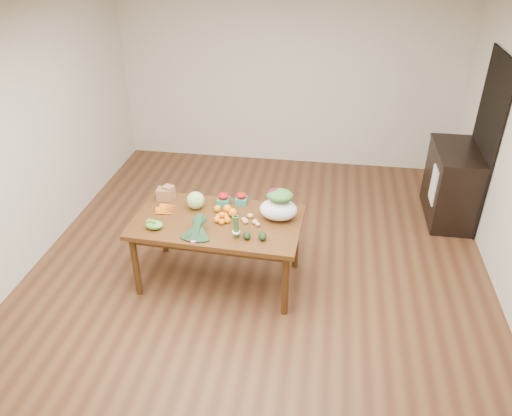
% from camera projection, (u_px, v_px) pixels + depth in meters
% --- Properties ---
extents(floor, '(6.00, 6.00, 0.00)m').
position_uv_depth(floor, '(257.00, 277.00, 5.41)').
color(floor, brown).
rests_on(floor, ground).
extents(ceiling, '(5.00, 6.00, 0.02)m').
position_uv_depth(ceiling, '(257.00, 14.00, 4.03)').
color(ceiling, white).
rests_on(ceiling, room_walls).
extents(room_walls, '(5.02, 6.02, 2.70)m').
position_uv_depth(room_walls, '(257.00, 165.00, 4.72)').
color(room_walls, silver).
rests_on(room_walls, floor).
extents(dining_table, '(1.72, 1.01, 0.75)m').
position_uv_depth(dining_table, '(219.00, 251.00, 5.19)').
color(dining_table, '#552F13').
rests_on(dining_table, floor).
extents(doorway_dark, '(0.02, 1.00, 2.10)m').
position_uv_depth(doorway_dark, '(484.00, 143.00, 5.91)').
color(doorway_dark, black).
rests_on(doorway_dark, floor).
extents(cabinet, '(0.52, 1.02, 0.94)m').
position_uv_depth(cabinet, '(451.00, 184.00, 6.25)').
color(cabinet, black).
rests_on(cabinet, floor).
extents(dish_towel, '(0.02, 0.28, 0.45)m').
position_uv_depth(dish_towel, '(433.00, 185.00, 6.06)').
color(dish_towel, white).
rests_on(dish_towel, cabinet).
extents(paper_bag, '(0.23, 0.19, 0.16)m').
position_uv_depth(paper_bag, '(165.00, 193.00, 5.32)').
color(paper_bag, brown).
rests_on(paper_bag, dining_table).
extents(cabbage, '(0.19, 0.19, 0.19)m').
position_uv_depth(cabbage, '(196.00, 200.00, 5.16)').
color(cabbage, '#B4CF77').
rests_on(cabbage, dining_table).
extents(strawberry_basket_a, '(0.13, 0.13, 0.11)m').
position_uv_depth(strawberry_basket_a, '(223.00, 200.00, 5.23)').
color(strawberry_basket_a, '#BA0C10').
rests_on(strawberry_basket_a, dining_table).
extents(strawberry_basket_b, '(0.12, 0.12, 0.10)m').
position_uv_depth(strawberry_basket_b, '(241.00, 199.00, 5.26)').
color(strawberry_basket_b, '#B7150C').
rests_on(strawberry_basket_b, dining_table).
extents(orange_a, '(0.07, 0.07, 0.07)m').
position_uv_depth(orange_a, '(218.00, 209.00, 5.12)').
color(orange_a, orange).
rests_on(orange_a, dining_table).
extents(orange_b, '(0.09, 0.09, 0.09)m').
position_uv_depth(orange_b, '(227.00, 209.00, 5.11)').
color(orange_b, '#FFA60F').
rests_on(orange_b, dining_table).
extents(orange_c, '(0.09, 0.09, 0.09)m').
position_uv_depth(orange_c, '(233.00, 213.00, 5.04)').
color(orange_c, orange).
rests_on(orange_c, dining_table).
extents(mandarin_cluster, '(0.19, 0.19, 0.10)m').
position_uv_depth(mandarin_cluster, '(222.00, 216.00, 4.97)').
color(mandarin_cluster, orange).
rests_on(mandarin_cluster, dining_table).
extents(carrots, '(0.23, 0.23, 0.03)m').
position_uv_depth(carrots, '(167.00, 209.00, 5.16)').
color(carrots, orange).
rests_on(carrots, dining_table).
extents(snap_pea_bag, '(0.17, 0.13, 0.08)m').
position_uv_depth(snap_pea_bag, '(154.00, 225.00, 4.85)').
color(snap_pea_bag, '#6AA537').
rests_on(snap_pea_bag, dining_table).
extents(kale_bunch, '(0.34, 0.41, 0.16)m').
position_uv_depth(kale_bunch, '(196.00, 230.00, 4.70)').
color(kale_bunch, '#163118').
rests_on(kale_bunch, dining_table).
extents(asparagus_bundle, '(0.09, 0.12, 0.26)m').
position_uv_depth(asparagus_bundle, '(236.00, 226.00, 4.67)').
color(asparagus_bundle, '#487D39').
rests_on(asparagus_bundle, dining_table).
extents(potato_a, '(0.05, 0.04, 0.04)m').
position_uv_depth(potato_a, '(244.00, 219.00, 4.97)').
color(potato_a, '#D2C379').
rests_on(potato_a, dining_table).
extents(potato_b, '(0.06, 0.05, 0.05)m').
position_uv_depth(potato_b, '(246.00, 221.00, 4.93)').
color(potato_b, tan).
rests_on(potato_b, dining_table).
extents(potato_c, '(0.05, 0.05, 0.05)m').
position_uv_depth(potato_c, '(255.00, 222.00, 4.93)').
color(potato_c, '#D1B978').
rests_on(potato_c, dining_table).
extents(potato_d, '(0.06, 0.05, 0.05)m').
position_uv_depth(potato_d, '(250.00, 216.00, 5.03)').
color(potato_d, '#D7BA7C').
rests_on(potato_d, dining_table).
extents(potato_e, '(0.05, 0.04, 0.04)m').
position_uv_depth(potato_e, '(258.00, 224.00, 4.89)').
color(potato_e, '#D8B97C').
rests_on(potato_e, dining_table).
extents(avocado_a, '(0.10, 0.12, 0.07)m').
position_uv_depth(avocado_a, '(247.00, 235.00, 4.70)').
color(avocado_a, black).
rests_on(avocado_a, dining_table).
extents(avocado_b, '(0.10, 0.13, 0.07)m').
position_uv_depth(avocado_b, '(262.00, 236.00, 4.69)').
color(avocado_b, black).
rests_on(avocado_b, dining_table).
extents(salad_bag, '(0.39, 0.30, 0.29)m').
position_uv_depth(salad_bag, '(278.00, 206.00, 4.95)').
color(salad_bag, white).
rests_on(salad_bag, dining_table).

